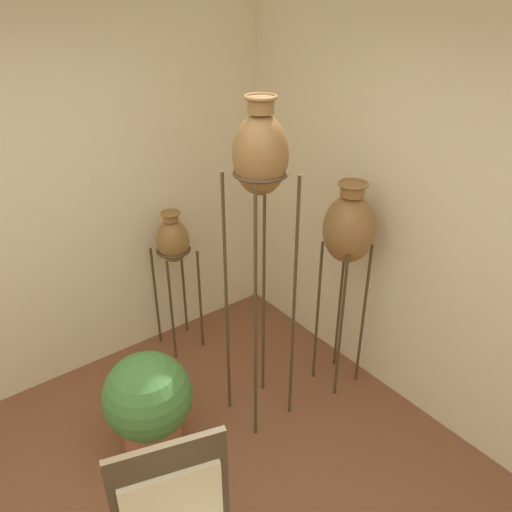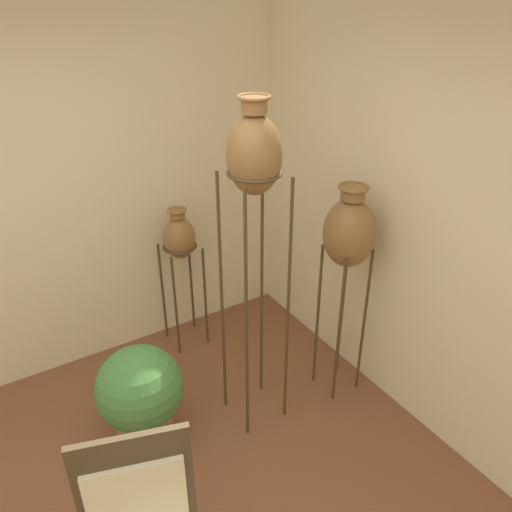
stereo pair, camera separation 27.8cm
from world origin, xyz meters
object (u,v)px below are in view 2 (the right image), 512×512
at_px(vase_stand_short, 179,240).
at_px(vase_stand_tall, 254,164).
at_px(potted_plant, 141,395).
at_px(vase_stand_medium, 349,235).

bearing_deg(vase_stand_short, vase_stand_tall, -86.47).
relative_size(vase_stand_short, potted_plant, 1.68).
distance_m(vase_stand_tall, vase_stand_medium, 0.85).
bearing_deg(vase_stand_medium, vase_stand_tall, 171.36).
bearing_deg(vase_stand_medium, potted_plant, 169.55).
relative_size(vase_stand_medium, potted_plant, 2.21).
bearing_deg(vase_stand_tall, vase_stand_medium, -8.64).
distance_m(vase_stand_medium, potted_plant, 1.64).
relative_size(vase_stand_medium, vase_stand_short, 1.32).
xyz_separation_m(vase_stand_medium, potted_plant, (-1.38, 0.25, -0.85)).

